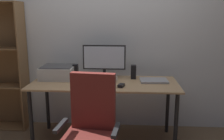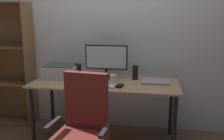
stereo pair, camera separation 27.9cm
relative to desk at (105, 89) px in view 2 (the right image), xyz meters
name	(u,v)px [view 2 (the right image)]	position (x,y,z in m)	size (l,w,h in m)	color
ground_plane	(105,140)	(0.00, 0.00, -0.66)	(12.00, 12.00, 0.00)	brown
back_wall	(112,31)	(0.00, 0.51, 0.64)	(6.40, 0.10, 2.60)	silver
desk	(105,89)	(0.00, 0.00, 0.00)	(1.70, 0.69, 0.74)	tan
monitor	(106,59)	(-0.02, 0.20, 0.32)	(0.52, 0.20, 0.41)	black
keyboard	(101,86)	(0.00, -0.20, 0.09)	(0.29, 0.11, 0.02)	silver
mouse	(120,86)	(0.20, -0.18, 0.10)	(0.06, 0.10, 0.03)	black
coffee_mug	(113,78)	(0.10, 0.01, 0.13)	(0.09, 0.08, 0.09)	white
laptop	(155,82)	(0.58, 0.08, 0.09)	(0.32, 0.23, 0.02)	#99999E
speaker_left	(78,70)	(-0.38, 0.19, 0.17)	(0.06, 0.07, 0.17)	black
speaker_right	(135,72)	(0.34, 0.19, 0.17)	(0.06, 0.07, 0.17)	black
printer	(61,71)	(-0.59, 0.14, 0.16)	(0.40, 0.34, 0.16)	silver
office_chair	(81,136)	(-0.05, -0.81, -0.20)	(0.55, 0.54, 1.01)	#232326
bookshelf	(4,65)	(-1.50, 0.34, 0.16)	(0.78, 0.28, 1.67)	brown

